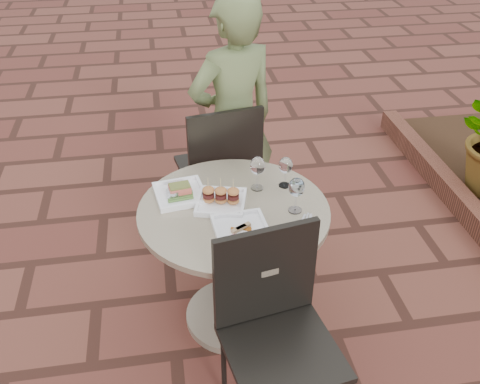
{
  "coord_description": "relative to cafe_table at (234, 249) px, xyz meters",
  "views": [
    {
      "loc": [
        -0.38,
        -2.21,
        2.2
      ],
      "look_at": [
        -0.06,
        -0.21,
        0.82
      ],
      "focal_mm": 40.0,
      "sensor_mm": 36.0,
      "label": 1
    }
  ],
  "objects": [
    {
      "name": "ground",
      "position": [
        0.09,
        0.21,
        -0.48
      ],
      "size": [
        60.0,
        60.0,
        0.0
      ],
      "primitive_type": "plane",
      "color": "brown",
      "rests_on": "ground"
    },
    {
      "name": "cafe_table",
      "position": [
        0.0,
        0.0,
        0.0
      ],
      "size": [
        0.9,
        0.9,
        0.73
      ],
      "color": "gray",
      "rests_on": "ground"
    },
    {
      "name": "chair_far",
      "position": [
        0.03,
        0.72,
        0.07
      ],
      "size": [
        0.51,
        0.51,
        0.93
      ],
      "rotation": [
        0.0,
        0.0,
        3.32
      ],
      "color": "black",
      "rests_on": "ground"
    },
    {
      "name": "chair_near",
      "position": [
        0.08,
        -0.53,
        0.07
      ],
      "size": [
        0.51,
        0.51,
        0.93
      ],
      "rotation": [
        0.0,
        0.0,
        0.18
      ],
      "color": "black",
      "rests_on": "ground"
    },
    {
      "name": "diner",
      "position": [
        0.12,
        0.8,
        0.28
      ],
      "size": [
        0.65,
        0.53,
        1.53
      ],
      "primitive_type": "imported",
      "rotation": [
        0.0,
        0.0,
        3.49
      ],
      "color": "#546135",
      "rests_on": "ground"
    },
    {
      "name": "plate_salmon",
      "position": [
        -0.24,
        0.14,
        0.26
      ],
      "size": [
        0.27,
        0.27,
        0.06
      ],
      "rotation": [
        0.0,
        0.0,
        0.15
      ],
      "color": "white",
      "rests_on": "cafe_table"
    },
    {
      "name": "plate_sliders",
      "position": [
        -0.05,
        0.04,
        0.28
      ],
      "size": [
        0.27,
        0.27,
        0.15
      ],
      "rotation": [
        0.0,
        0.0,
        -0.26
      ],
      "color": "white",
      "rests_on": "cafe_table"
    },
    {
      "name": "plate_tuna",
      "position": [
        0.01,
        -0.18,
        0.26
      ],
      "size": [
        0.25,
        0.25,
        0.03
      ],
      "rotation": [
        0.0,
        0.0,
        0.07
      ],
      "color": "white",
      "rests_on": "cafe_table"
    },
    {
      "name": "wine_glass_right",
      "position": [
        0.28,
        -0.06,
        0.37
      ],
      "size": [
        0.08,
        0.08,
        0.18
      ],
      "color": "white",
      "rests_on": "cafe_table"
    },
    {
      "name": "wine_glass_mid",
      "position": [
        0.14,
        0.15,
        0.37
      ],
      "size": [
        0.07,
        0.07,
        0.18
      ],
      "color": "white",
      "rests_on": "cafe_table"
    },
    {
      "name": "wine_glass_far",
      "position": [
        0.28,
        0.15,
        0.36
      ],
      "size": [
        0.07,
        0.07,
        0.16
      ],
      "color": "white",
      "rests_on": "cafe_table"
    },
    {
      "name": "steel_ramekin",
      "position": [
        -0.27,
        0.13,
        0.27
      ],
      "size": [
        0.07,
        0.07,
        0.05
      ],
      "primitive_type": "cylinder",
      "rotation": [
        0.0,
        0.0,
        0.11
      ],
      "color": "silver",
      "rests_on": "cafe_table"
    },
    {
      "name": "cutlery_set",
      "position": [
        0.3,
        -0.18,
        0.25
      ],
      "size": [
        0.15,
        0.2,
        0.0
      ],
      "primitive_type": null,
      "rotation": [
        0.0,
        0.0,
        -0.38
      ],
      "color": "silver",
      "rests_on": "cafe_table"
    },
    {
      "name": "planter_curb",
      "position": [
        1.69,
        0.51,
        -0.41
      ],
      "size": [
        0.12,
        3.0,
        0.15
      ],
      "primitive_type": "cube",
      "color": "brown",
      "rests_on": "ground"
    }
  ]
}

